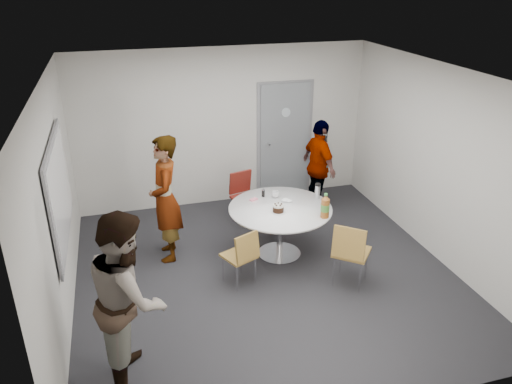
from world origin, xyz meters
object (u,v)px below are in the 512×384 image
object	(u,v)px
door	(284,141)
chair_near_right	(350,249)
person_main	(165,199)
person_left	(129,297)
person_right	(319,166)
chair_far	(244,192)
whiteboard	(60,192)
chair_near_left	(242,253)
table	(283,214)

from	to	relation	value
door	chair_near_right	xyz separation A→B (m)	(-0.15, -3.05, -0.47)
person_main	person_left	size ratio (longest dim) A/B	0.99
person_right	door	bearing A→B (deg)	15.66
door	chair_far	bearing A→B (deg)	-138.77
whiteboard	chair_far	size ratio (longest dim) A/B	2.25
whiteboard	chair_near_right	size ratio (longest dim) A/B	2.09
door	chair_far	size ratio (longest dim) A/B	2.51
person_left	chair_near_left	bearing A→B (deg)	-51.47
door	chair_near_right	bearing A→B (deg)	-92.73
table	person_right	size ratio (longest dim) A/B	0.92
chair_near_left	person_right	bearing A→B (deg)	21.53
door	whiteboard	size ratio (longest dim) A/B	1.12
door	person_main	bearing A→B (deg)	-144.49
table	chair_near_right	distance (m)	1.14
door	whiteboard	world-z (taller)	door
chair_near_left	chair_near_right	xyz separation A→B (m)	(1.32, -0.41, 0.08)
person_main	whiteboard	bearing A→B (deg)	-60.08
door	whiteboard	distance (m)	4.25
chair_near_right	person_left	bearing A→B (deg)	-123.83
chair_near_left	person_left	world-z (taller)	person_left
whiteboard	chair_near_left	size ratio (longest dim) A/B	2.41
table	chair_near_left	distance (m)	0.96
door	chair_near_right	distance (m)	3.09
table	chair_far	bearing A→B (deg)	102.47
chair_near_left	person_left	bearing A→B (deg)	-164.37
whiteboard	person_right	distance (m)	4.23
door	chair_near_left	size ratio (longest dim) A/B	2.68
person_main	person_left	xyz separation A→B (m)	(-0.60, -2.19, 0.01)
table	chair_near_right	xyz separation A→B (m)	(0.57, -0.98, -0.11)
person_right	chair_near_left	bearing A→B (deg)	127.59
chair_far	person_left	size ratio (longest dim) A/B	0.46
chair_far	person_main	distance (m)	1.58
chair_near_right	person_main	world-z (taller)	person_main
whiteboard	chair_near_right	distance (m)	3.61
door	chair_far	xyz separation A→B (m)	(-0.98, -0.86, -0.51)
whiteboard	person_main	xyz separation A→B (m)	(1.26, 0.64, -0.54)
whiteboard	chair_near_left	xyz separation A→B (m)	(2.10, -0.36, -0.97)
door	person_main	distance (m)	2.83
table	person_main	bearing A→B (deg)	165.15
chair_far	door	bearing A→B (deg)	-153.72
chair_near_right	chair_far	distance (m)	2.34
chair_near_left	person_right	world-z (taller)	person_right
chair_near_right	person_left	world-z (taller)	person_left
chair_near_right	chair_far	size ratio (longest dim) A/B	1.07
chair_near_right	chair_far	world-z (taller)	chair_near_right
table	chair_near_right	bearing A→B (deg)	-59.80
whiteboard	chair_near_right	bearing A→B (deg)	-12.61
chair_near_left	whiteboard	bearing A→B (deg)	146.29
table	chair_near_left	xyz separation A→B (m)	(-0.75, -0.58, -0.18)
door	person_right	xyz separation A→B (m)	(0.35, -0.79, -0.23)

